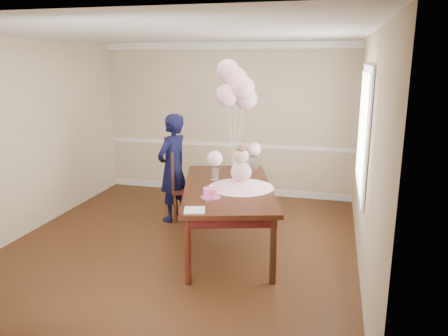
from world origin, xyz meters
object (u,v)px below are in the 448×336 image
woman (173,168)px  birthday_cake (210,193)px  dining_table_top (228,188)px  dining_chair_seat (188,189)px

woman → birthday_cake: bearing=54.6°
dining_table_top → birthday_cake: 0.55m
dining_table_top → woman: size_ratio=1.35×
dining_chair_seat → woman: size_ratio=0.29×
dining_chair_seat → birthday_cake: bearing=-78.8°
dining_table_top → dining_chair_seat: size_ratio=4.71×
birthday_cake → dining_chair_seat: birthday_cake is taller
woman → dining_table_top: bearing=71.7°
dining_table_top → birthday_cake: (-0.08, -0.53, 0.09)m
dining_table_top → woman: 1.30m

